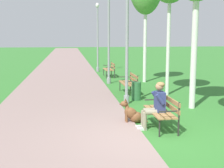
# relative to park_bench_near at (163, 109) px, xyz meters

# --- Properties ---
(ground_plane) EXTENTS (120.00, 120.00, 0.00)m
(ground_plane) POSITION_rel_park_bench_near_xyz_m (-0.48, -0.77, -0.51)
(ground_plane) COLOR #33752D
(paved_path) EXTENTS (4.22, 60.00, 0.04)m
(paved_path) POSITION_rel_park_bench_near_xyz_m (-2.77, 23.23, -0.49)
(paved_path) COLOR gray
(paved_path) RESTS_ON ground
(park_bench_near) EXTENTS (0.55, 1.50, 0.85)m
(park_bench_near) POSITION_rel_park_bench_near_xyz_m (0.00, 0.00, 0.00)
(park_bench_near) COLOR olive
(park_bench_near) RESTS_ON ground
(park_bench_mid) EXTENTS (0.55, 1.50, 0.85)m
(park_bench_mid) POSITION_rel_park_bench_near_xyz_m (0.10, 4.93, 0.00)
(park_bench_mid) COLOR olive
(park_bench_mid) RESTS_ON ground
(park_bench_far) EXTENTS (0.55, 1.50, 0.85)m
(park_bench_far) POSITION_rel_park_bench_near_xyz_m (-0.01, 10.36, 0.00)
(park_bench_far) COLOR olive
(park_bench_far) RESTS_ON ground
(person_seated_on_near_bench) EXTENTS (0.74, 0.49, 1.25)m
(person_seated_on_near_bench) POSITION_rel_park_bench_near_xyz_m (-0.21, -0.01, 0.17)
(person_seated_on_near_bench) COLOR gray
(person_seated_on_near_bench) RESTS_ON ground
(dog_brown) EXTENTS (0.83, 0.29, 0.71)m
(dog_brown) POSITION_rel_park_bench_near_xyz_m (-0.70, 0.58, -0.25)
(dog_brown) COLOR brown
(dog_brown) RESTS_ON ground
(lamp_post_near) EXTENTS (0.24, 0.24, 4.77)m
(lamp_post_near) POSITION_rel_park_bench_near_xyz_m (-0.40, 3.04, 1.95)
(lamp_post_near) COLOR gray
(lamp_post_near) RESTS_ON ground
(lamp_post_mid) EXTENTS (0.24, 0.24, 4.71)m
(lamp_post_mid) POSITION_rel_park_bench_near_xyz_m (-0.42, 7.80, 1.92)
(lamp_post_mid) COLOR gray
(lamp_post_mid) RESTS_ON ground
(lamp_post_far) EXTENTS (0.24, 0.24, 4.60)m
(lamp_post_far) POSITION_rel_park_bench_near_xyz_m (-0.47, 13.14, 1.86)
(lamp_post_far) COLOR gray
(lamp_post_far) RESTS_ON ground
(litter_bin) EXTENTS (0.36, 0.36, 0.70)m
(litter_bin) POSITION_rel_park_bench_near_xyz_m (0.08, 3.59, -0.16)
(litter_bin) COLOR #2D6638
(litter_bin) RESTS_ON ground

